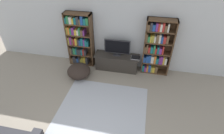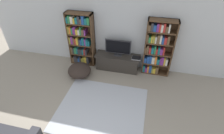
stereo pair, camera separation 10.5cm
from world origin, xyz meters
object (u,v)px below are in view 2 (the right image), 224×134
at_px(tv_stand, 118,62).
at_px(beanbag_ottoman, 79,71).
at_px(bookshelf_left, 81,39).
at_px(bookshelf_right, 157,48).
at_px(television, 118,47).
at_px(laptop, 136,58).

height_order(tv_stand, beanbag_ottoman, tv_stand).
relative_size(bookshelf_left, bookshelf_right, 1.00).
relative_size(bookshelf_right, television, 2.21).
height_order(television, laptop, television).
height_order(bookshelf_right, television, bookshelf_right).
relative_size(bookshelf_left, tv_stand, 1.25).
distance_m(television, beanbag_ottoman, 1.39).
bearing_deg(bookshelf_right, beanbag_ottoman, -161.63).
relative_size(tv_stand, laptop, 5.01).
height_order(tv_stand, television, television).
distance_m(bookshelf_right, beanbag_ottoman, 2.45).
height_order(bookshelf_left, television, bookshelf_left).
bearing_deg(tv_stand, laptop, -2.59).
bearing_deg(beanbag_ottoman, bookshelf_left, 102.90).
relative_size(television, laptop, 2.84).
bearing_deg(laptop, beanbag_ottoman, -159.78).
bearing_deg(bookshelf_right, laptop, -167.16).
bearing_deg(beanbag_ottoman, tv_stand, 30.91).
height_order(bookshelf_left, laptop, bookshelf_left).
distance_m(tv_stand, beanbag_ottoman, 1.25).
height_order(bookshelf_right, beanbag_ottoman, bookshelf_right).
xyz_separation_m(bookshelf_left, beanbag_ottoman, (0.17, -0.74, -0.68)).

